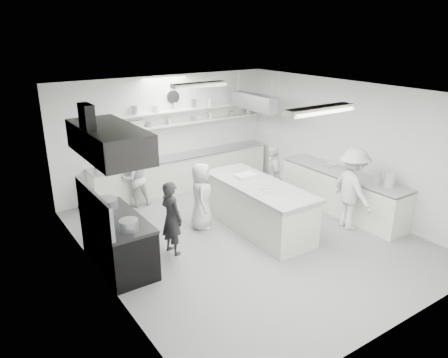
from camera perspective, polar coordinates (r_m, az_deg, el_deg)
floor at (r=9.02m, az=2.97°, el=-7.73°), size 6.00×7.00×0.02m
ceiling at (r=8.09m, az=3.36°, el=11.63°), size 6.00×7.00×0.02m
wall_back at (r=11.31m, az=-7.66°, el=6.01°), size 6.00×0.04×3.00m
wall_front at (r=6.23m, az=23.10°, el=-7.07°), size 6.00×0.04×3.00m
wall_left at (r=7.14m, az=-16.47°, el=-2.88°), size 0.04×7.00×3.00m
wall_right at (r=10.46m, az=16.42°, el=4.25°), size 0.04×7.00×3.00m
stove at (r=8.03m, az=-13.94°, el=-8.30°), size 0.80×1.80×0.90m
exhaust_hood at (r=7.35m, az=-15.14°, el=4.91°), size 0.85×2.00×0.50m
back_counter at (r=11.47m, az=-5.41°, el=0.89°), size 5.00×0.60×0.92m
shelf_lower at (r=11.46m, az=-4.27°, el=7.60°), size 4.20×0.26×0.04m
shelf_upper at (r=11.39m, az=-4.32°, el=9.32°), size 4.20×0.26×0.04m
pass_through_window at (r=10.81m, az=-13.77°, el=4.71°), size 1.30×0.04×1.00m
wall_clock at (r=11.18m, az=-6.86°, el=10.86°), size 0.32×0.05×0.32m
right_counter at (r=10.39m, az=15.47°, el=-1.74°), size 0.74×3.30×0.94m
pot_rack at (r=11.28m, az=4.00°, el=10.26°), size 0.30×1.60×0.40m
light_fixture_front at (r=6.78m, az=12.71°, el=9.02°), size 1.30×0.25×0.10m
light_fixture_rear at (r=9.58m, az=-3.35°, el=12.46°), size 1.30×0.25×0.10m
prep_island at (r=9.15m, az=4.59°, el=-3.86°), size 1.03×2.70×0.99m
stove_pot at (r=8.20m, az=-15.47°, el=-3.35°), size 0.42×0.42×0.24m
cook_stove at (r=8.16m, az=-7.03°, el=-5.18°), size 0.44×0.59×1.46m
cook_back at (r=10.48m, az=-11.79°, el=0.13°), size 0.72×0.58×1.41m
cook_island_left at (r=9.13m, az=-3.06°, el=-2.27°), size 0.76×0.85×1.46m
cook_island_right at (r=10.36m, az=6.57°, el=0.39°), size 0.70×0.94×1.48m
cook_right at (r=9.45m, az=16.79°, el=-1.27°), size 0.92×1.28×1.79m
bowl_island_a at (r=8.59m, az=5.85°, el=-1.73°), size 0.28×0.28×0.06m
bowl_island_b at (r=8.96m, az=5.51°, el=-0.76°), size 0.25×0.25×0.07m
bowl_right at (r=10.65m, az=14.05°, el=1.77°), size 0.28×0.28×0.06m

